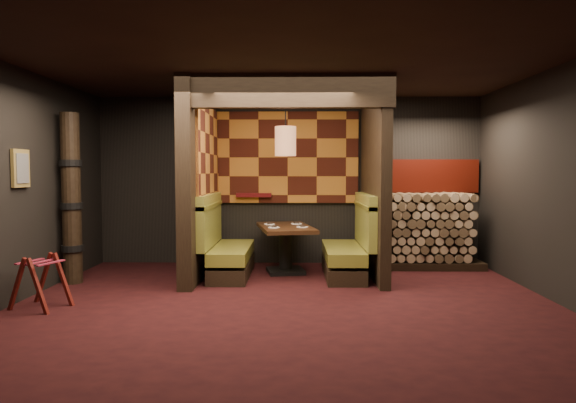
# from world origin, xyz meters

# --- Properties ---
(floor) EXTENTS (6.50, 5.50, 0.02)m
(floor) POSITION_xyz_m (0.00, 0.00, -0.01)
(floor) COLOR black
(floor) RESTS_ON ground
(ceiling) EXTENTS (6.50, 5.50, 0.02)m
(ceiling) POSITION_xyz_m (0.00, 0.00, 2.86)
(ceiling) COLOR black
(ceiling) RESTS_ON ground
(wall_back) EXTENTS (6.50, 0.02, 2.85)m
(wall_back) POSITION_xyz_m (0.00, 2.76, 1.43)
(wall_back) COLOR black
(wall_back) RESTS_ON ground
(wall_front) EXTENTS (6.50, 0.02, 2.85)m
(wall_front) POSITION_xyz_m (0.00, -2.76, 1.43)
(wall_front) COLOR black
(wall_front) RESTS_ON ground
(wall_left) EXTENTS (0.02, 5.50, 2.85)m
(wall_left) POSITION_xyz_m (-3.26, 0.00, 1.43)
(wall_left) COLOR black
(wall_left) RESTS_ON ground
(wall_right) EXTENTS (0.02, 5.50, 2.85)m
(wall_right) POSITION_xyz_m (3.26, 0.00, 1.43)
(wall_right) COLOR black
(wall_right) RESTS_ON ground
(partition_left) EXTENTS (0.20, 2.20, 2.85)m
(partition_left) POSITION_xyz_m (-1.35, 1.65, 1.43)
(partition_left) COLOR black
(partition_left) RESTS_ON floor
(partition_right) EXTENTS (0.15, 2.10, 2.85)m
(partition_right) POSITION_xyz_m (1.30, 1.70, 1.43)
(partition_right) COLOR black
(partition_right) RESTS_ON floor
(header_beam) EXTENTS (2.85, 0.18, 0.44)m
(header_beam) POSITION_xyz_m (-0.02, 0.70, 2.63)
(header_beam) COLOR black
(header_beam) RESTS_ON partition_left
(tapa_back_panel) EXTENTS (2.40, 0.06, 1.55)m
(tapa_back_panel) POSITION_xyz_m (-0.02, 2.71, 1.82)
(tapa_back_panel) COLOR #AD6724
(tapa_back_panel) RESTS_ON wall_back
(tapa_side_panel) EXTENTS (0.04, 1.85, 1.45)m
(tapa_side_panel) POSITION_xyz_m (-1.23, 1.82, 1.85)
(tapa_side_panel) COLOR #AD6724
(tapa_side_panel) RESTS_ON partition_left
(lacquer_shelf) EXTENTS (0.60, 0.12, 0.07)m
(lacquer_shelf) POSITION_xyz_m (-0.60, 2.65, 1.18)
(lacquer_shelf) COLOR #4F0E11
(lacquer_shelf) RESTS_ON wall_back
(booth_bench_left) EXTENTS (0.68, 1.60, 1.14)m
(booth_bench_left) POSITION_xyz_m (-0.96, 1.65, 0.40)
(booth_bench_left) COLOR black
(booth_bench_left) RESTS_ON floor
(booth_bench_right) EXTENTS (0.68, 1.60, 1.14)m
(booth_bench_right) POSITION_xyz_m (0.93, 1.65, 0.40)
(booth_bench_right) COLOR black
(booth_bench_right) RESTS_ON floor
(dining_table) EXTENTS (1.00, 1.51, 0.74)m
(dining_table) POSITION_xyz_m (-0.05, 1.88, 0.50)
(dining_table) COLOR black
(dining_table) RESTS_ON floor
(place_settings) EXTENTS (0.70, 0.73, 0.03)m
(place_settings) POSITION_xyz_m (-0.05, 1.88, 0.75)
(place_settings) COLOR white
(place_settings) RESTS_ON dining_table
(pendant_lamp) EXTENTS (0.32, 0.32, 1.03)m
(pendant_lamp) POSITION_xyz_m (-0.05, 1.83, 2.04)
(pendant_lamp) COLOR #925C3A
(pendant_lamp) RESTS_ON ceiling
(framed_picture) EXTENTS (0.05, 0.36, 0.46)m
(framed_picture) POSITION_xyz_m (-3.22, 0.10, 1.62)
(framed_picture) COLOR olive
(framed_picture) RESTS_ON wall_left
(luggage_rack) EXTENTS (0.71, 0.59, 0.66)m
(luggage_rack) POSITION_xyz_m (-2.85, -0.23, 0.33)
(luggage_rack) COLOR #4C100B
(luggage_rack) RESTS_ON floor
(totem_column) EXTENTS (0.31, 0.31, 2.40)m
(totem_column) POSITION_xyz_m (-3.05, 1.10, 1.19)
(totem_column) COLOR black
(totem_column) RESTS_ON floor
(firewood_stack) EXTENTS (1.73, 0.70, 1.22)m
(firewood_stack) POSITION_xyz_m (2.29, 2.35, 0.61)
(firewood_stack) COLOR black
(firewood_stack) RESTS_ON floor
(mosaic_header) EXTENTS (1.83, 0.10, 0.56)m
(mosaic_header) POSITION_xyz_m (2.29, 2.68, 1.50)
(mosaic_header) COLOR #671409
(mosaic_header) RESTS_ON wall_back
(bay_front_post) EXTENTS (0.08, 0.08, 2.85)m
(bay_front_post) POSITION_xyz_m (1.39, 1.96, 1.43)
(bay_front_post) COLOR black
(bay_front_post) RESTS_ON floor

